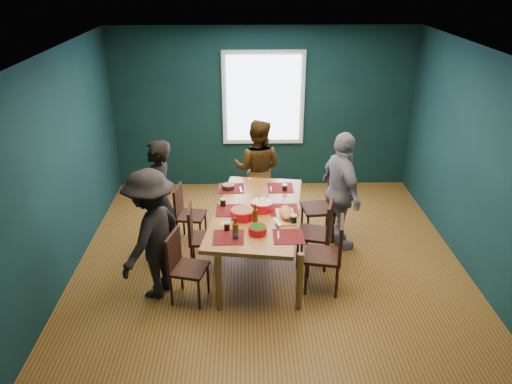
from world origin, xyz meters
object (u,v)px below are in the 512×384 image
at_px(chair_right_mid, 321,228).
at_px(cutting_board, 286,213).
at_px(person_far_left, 159,200).
at_px(person_right, 341,192).
at_px(bowl_dumpling, 262,205).
at_px(dining_table, 257,216).
at_px(chair_right_far, 325,202).
at_px(person_back, 258,169).
at_px(bowl_salad, 242,214).
at_px(chair_left_near, 182,262).
at_px(chair_right_near, 331,250).
at_px(person_near_left, 152,235).
at_px(chair_left_far, 185,210).
at_px(chair_left_mid, 198,233).
at_px(bowl_herbs, 258,230).

bearing_deg(chair_right_mid, cutting_board, -144.62).
relative_size(person_far_left, person_right, 0.98).
bearing_deg(bowl_dumpling, dining_table, -170.84).
bearing_deg(bowl_dumpling, chair_right_far, 36.27).
height_order(person_back, bowl_salad, person_back).
height_order(chair_left_near, chair_right_near, chair_right_near).
bearing_deg(dining_table, bowl_dumpling, 17.59).
relative_size(person_near_left, cutting_board, 2.91).
bearing_deg(person_right, chair_left_near, 103.60).
bearing_deg(chair_left_near, bowl_dumpling, 52.05).
bearing_deg(chair_right_far, person_back, 136.35).
bearing_deg(chair_left_near, person_back, 80.63).
bearing_deg(person_near_left, person_back, 171.84).
relative_size(person_near_left, bowl_salad, 5.66).
distance_m(chair_left_far, chair_right_near, 2.18).
distance_m(chair_left_near, chair_right_far, 2.30).
distance_m(chair_left_far, chair_right_mid, 1.90).
height_order(person_back, bowl_dumpling, person_back).
xyz_separation_m(chair_left_far, chair_right_mid, (1.79, -0.64, 0.05)).
height_order(chair_left_far, person_far_left, person_far_left).
bearing_deg(chair_left_far, bowl_salad, -37.27).
xyz_separation_m(chair_left_far, person_back, (1.02, 0.77, 0.29)).
bearing_deg(chair_right_far, chair_left_mid, -163.09).
bearing_deg(person_back, chair_left_near, 81.47).
bearing_deg(dining_table, bowl_herbs, -82.40).
bearing_deg(chair_right_far, dining_table, -151.21).
xyz_separation_m(person_near_left, bowl_herbs, (1.20, 0.01, 0.04)).
bearing_deg(person_far_left, cutting_board, 75.77).
distance_m(dining_table, person_near_left, 1.35).
bearing_deg(person_back, dining_table, 103.26).
relative_size(bowl_salad, bowl_dumpling, 0.97).
bearing_deg(chair_left_near, person_near_left, 173.99).
distance_m(person_far_left, cutting_board, 1.65).
distance_m(chair_right_far, bowl_salad, 1.47).
bearing_deg(person_far_left, person_back, 132.70).
bearing_deg(chair_right_near, bowl_dumpling, 155.09).
relative_size(chair_right_far, chair_right_near, 1.03).
bearing_deg(chair_left_near, chair_right_mid, 36.47).
height_order(chair_right_far, person_near_left, person_near_left).
xyz_separation_m(chair_left_mid, chair_left_near, (-0.13, -0.66, 0.00)).
height_order(person_near_left, cutting_board, person_near_left).
bearing_deg(chair_right_mid, bowl_dumpling, -167.42).
xyz_separation_m(person_far_left, person_back, (1.29, 1.13, -0.04)).
xyz_separation_m(chair_left_near, chair_right_far, (1.84, 1.39, 0.06)).
bearing_deg(chair_right_mid, dining_table, -166.49).
distance_m(chair_right_far, cutting_board, 1.11).
distance_m(person_far_left, person_near_left, 0.84).
bearing_deg(chair_right_far, cutting_board, -131.70).
xyz_separation_m(bowl_salad, bowl_herbs, (0.17, -0.38, -0.01)).
bearing_deg(person_right, chair_right_near, 148.64).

